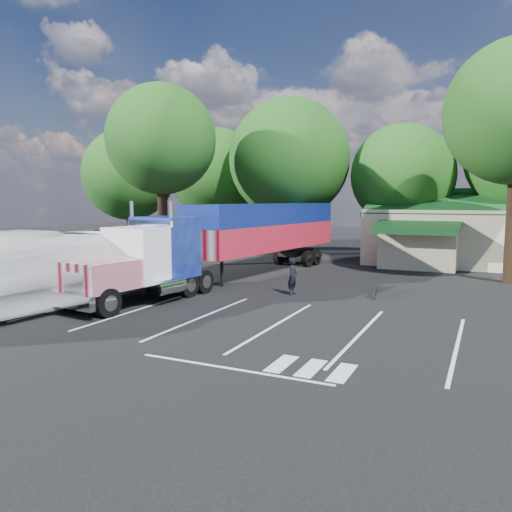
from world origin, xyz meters
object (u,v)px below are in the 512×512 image
at_px(bicycle, 375,289).
at_px(tour_bus, 36,271).
at_px(semi_truck, 241,235).
at_px(silver_sedan, 405,257).
at_px(woman, 293,276).

height_order(bicycle, tour_bus, tour_bus).
bearing_deg(tour_bus, semi_truck, 76.11).
bearing_deg(silver_sedan, bicycle, -166.03).
distance_m(semi_truck, bicycle, 9.23).
bearing_deg(semi_truck, woman, -29.38).
xyz_separation_m(woman, bicycle, (3.90, 1.00, -0.52)).
distance_m(semi_truck, silver_sedan, 12.87).
height_order(semi_truck, bicycle, semi_truck).
bearing_deg(woman, tour_bus, 133.96).
height_order(woman, bicycle, woman).
bearing_deg(bicycle, tour_bus, -153.79).
distance_m(bicycle, silver_sedan, 12.33).
height_order(semi_truck, silver_sedan, semi_truck).
height_order(bicycle, silver_sedan, silver_sedan).
xyz_separation_m(semi_truck, tour_bus, (-3.90, -11.52, -0.92)).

